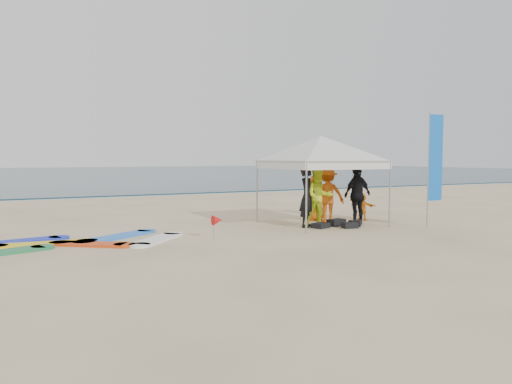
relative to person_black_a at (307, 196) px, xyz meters
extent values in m
plane|color=beige|center=(-2.71, -2.89, -0.98)|extent=(120.00, 120.00, 0.00)
cube|color=#0C2633|center=(-2.71, 57.11, -0.94)|extent=(160.00, 84.00, 0.08)
cube|color=silver|center=(-2.71, 15.31, -0.98)|extent=(160.00, 1.20, 0.01)
imported|color=black|center=(0.00, 0.00, 0.00)|extent=(0.85, 0.81, 1.96)
imported|color=#D4ED21|center=(0.36, -0.11, -0.01)|extent=(1.06, 0.90, 1.93)
imported|color=#DB5C13|center=(1.32, 0.79, -0.04)|extent=(1.37, 1.04, 1.88)
imported|color=black|center=(1.87, -0.14, 0.00)|extent=(1.20, 0.64, 1.95)
imported|color=#D96113|center=(1.19, 1.27, -0.17)|extent=(0.88, 0.66, 1.62)
imported|color=orange|center=(2.65, 0.55, -0.50)|extent=(0.73, 0.89, 0.96)
cylinder|color=#A5A5A8|center=(-0.80, 1.94, 0.06)|extent=(0.05, 0.05, 2.08)
cylinder|color=#A5A5A8|center=(2.32, 1.94, 0.06)|extent=(0.05, 0.05, 2.08)
cylinder|color=#A5A5A8|center=(-0.80, -1.19, 0.06)|extent=(0.05, 0.05, 2.08)
cylinder|color=#A5A5A8|center=(2.32, -1.19, 0.06)|extent=(0.05, 0.05, 2.08)
cube|color=silver|center=(0.76, -1.19, 0.98)|extent=(3.23, 0.02, 0.24)
cube|color=silver|center=(0.76, 1.94, 0.98)|extent=(3.23, 0.02, 0.24)
cube|color=silver|center=(-0.80, 0.38, 0.98)|extent=(0.02, 3.23, 0.24)
cube|color=silver|center=(2.32, 0.38, 0.98)|extent=(0.02, 3.23, 0.24)
pyramid|color=silver|center=(0.76, 0.38, 1.94)|extent=(4.42, 4.42, 0.83)
cylinder|color=#A5A5A8|center=(3.38, -1.74, 0.85)|extent=(0.04, 0.04, 3.67)
cube|color=blue|center=(3.69, -1.74, 1.22)|extent=(0.58, 0.03, 2.72)
cylinder|color=#A5A5A8|center=(-3.49, -0.72, -0.68)|extent=(0.02, 0.02, 0.60)
cone|color=red|center=(-3.37, -0.72, -0.48)|extent=(0.28, 0.28, 0.28)
cube|color=black|center=(1.00, -0.19, -0.87)|extent=(0.62, 0.47, 0.22)
cube|color=black|center=(1.06, -0.81, -0.89)|extent=(0.50, 0.36, 0.18)
cube|color=black|center=(0.26, -0.36, -0.90)|extent=(0.61, 0.55, 0.16)
cube|color=black|center=(1.55, -0.54, -0.88)|extent=(0.44, 0.44, 0.20)
cube|color=#217A46|center=(-8.68, -0.53, -0.94)|extent=(1.97, 1.06, 0.07)
cube|color=blue|center=(-5.82, 0.57, -0.94)|extent=(2.25, 1.70, 0.07)
cube|color=red|center=(-6.63, -0.35, -0.94)|extent=(1.72, 1.46, 0.07)
cube|color=#182CD1|center=(-8.31, 0.92, -0.94)|extent=(2.18, 0.92, 0.07)
cube|color=white|center=(-4.96, -0.37, -0.94)|extent=(1.69, 1.75, 0.07)
cube|color=yellow|center=(-7.72, 0.24, -0.94)|extent=(2.14, 0.72, 0.07)
camera|label=1|loc=(-8.59, -13.26, 1.24)|focal=35.00mm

